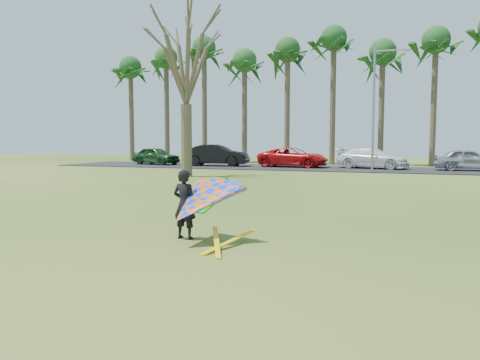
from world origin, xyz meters
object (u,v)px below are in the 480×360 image
(car_2, at_px, (293,157))
(car_3, at_px, (372,158))
(streetlight, at_px, (376,104))
(car_4, at_px, (469,160))
(bare_tree_left, at_px, (186,57))
(kite_flyer, at_px, (197,203))
(car_0, at_px, (156,156))
(car_1, at_px, (216,155))

(car_2, xyz_separation_m, car_3, (5.84, 0.21, 0.00))
(streetlight, bearing_deg, car_4, 29.39)
(car_2, xyz_separation_m, car_4, (12.16, -0.07, 0.00))
(car_2, distance_m, car_3, 5.85)
(bare_tree_left, relative_size, streetlight, 1.21)
(streetlight, bearing_deg, car_2, 151.47)
(bare_tree_left, bearing_deg, car_4, 32.73)
(car_2, distance_m, car_4, 12.16)
(kite_flyer, bearing_deg, car_4, 72.93)
(car_0, xyz_separation_m, car_2, (11.75, 0.36, 0.01))
(bare_tree_left, relative_size, car_3, 1.89)
(streetlight, distance_m, car_2, 8.00)
(bare_tree_left, distance_m, car_4, 20.06)
(car_2, height_order, kite_flyer, kite_flyer)
(car_2, relative_size, kite_flyer, 2.23)
(car_0, height_order, car_1, car_1)
(car_4, bearing_deg, car_0, 88.42)
(bare_tree_left, height_order, car_4, bare_tree_left)
(car_4, height_order, kite_flyer, kite_flyer)
(car_0, relative_size, car_4, 0.98)
(bare_tree_left, relative_size, car_1, 1.88)
(bare_tree_left, xyz_separation_m, car_4, (16.07, 10.33, -6.11))
(car_4, relative_size, kite_flyer, 1.82)
(car_1, bearing_deg, bare_tree_left, -173.84)
(car_1, height_order, kite_flyer, kite_flyer)
(car_1, distance_m, car_4, 18.29)
(car_4, bearing_deg, car_3, 85.18)
(car_0, relative_size, car_1, 0.83)
(bare_tree_left, height_order, car_3, bare_tree_left)
(car_1, bearing_deg, car_2, -91.01)
(bare_tree_left, xyz_separation_m, car_0, (-7.84, 10.04, -6.13))
(car_0, bearing_deg, car_4, -76.60)
(car_4, bearing_deg, bare_tree_left, 120.47)
(car_3, distance_m, car_4, 6.32)
(car_0, height_order, car_2, car_2)
(bare_tree_left, xyz_separation_m, streetlight, (10.16, 7.00, -2.45))
(streetlight, relative_size, car_4, 1.84)
(car_1, bearing_deg, streetlight, -109.32)
(car_2, bearing_deg, car_4, -85.21)
(car_3, distance_m, kite_flyer, 26.45)
(bare_tree_left, relative_size, car_0, 2.26)
(streetlight, height_order, car_4, streetlight)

